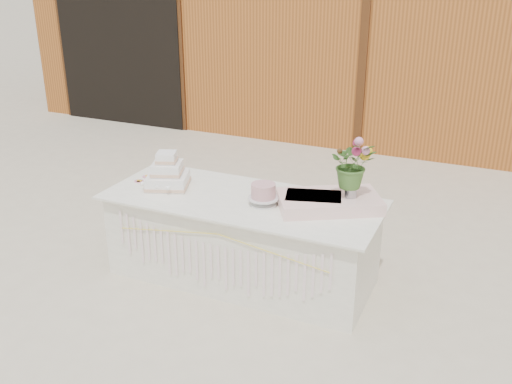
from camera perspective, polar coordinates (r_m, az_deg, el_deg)
ground at (r=5.24m, az=-1.36°, el=-8.45°), size 80.00×80.00×0.00m
barn at (r=10.30m, az=13.56°, el=16.03°), size 12.60×4.60×3.30m
cake_table at (r=5.05m, az=-1.42°, el=-4.69°), size 2.40×1.00×0.77m
wedding_cake at (r=5.18m, az=-8.83°, el=1.69°), size 0.47×0.47×0.33m
pink_cake_stand at (r=4.73m, az=0.74°, el=-0.12°), size 0.26×0.26×0.19m
satin_runner at (r=4.74m, az=7.31°, el=-0.96°), size 0.95×0.83×0.10m
flower_vase at (r=4.70m, az=9.49°, el=0.28°), size 0.10×0.10×0.13m
bouquet at (r=4.61m, az=9.69°, el=3.36°), size 0.45×0.43×0.40m
loose_flowers at (r=5.50m, az=-10.86°, el=1.66°), size 0.19×0.38×0.02m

